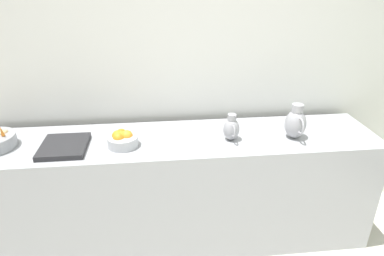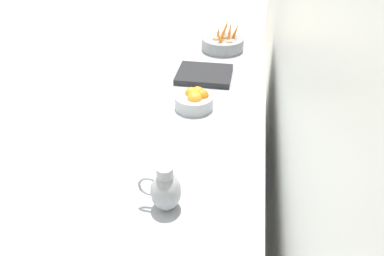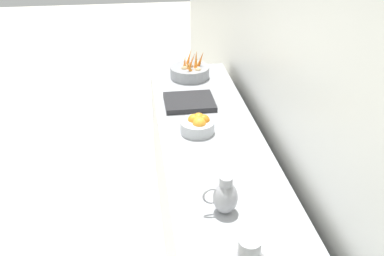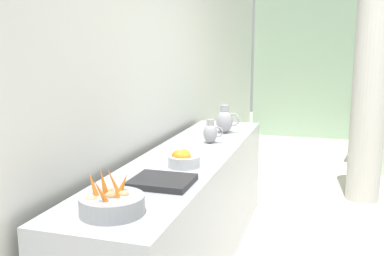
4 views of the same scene
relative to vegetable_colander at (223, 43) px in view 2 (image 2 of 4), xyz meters
name	(u,v)px [view 2 (image 2 of 4)]	position (x,y,z in m)	size (l,w,h in m)	color
tile_wall_left	(336,83)	(-0.43, 1.72, 0.56)	(0.10, 9.05, 3.00)	silver
prep_counter	(198,213)	(-0.01, 1.22, -0.50)	(0.62, 2.97, 0.89)	#9EA0A5
vegetable_colander	(223,43)	(0.00, 0.00, 0.00)	(0.31, 0.31, 0.22)	gray
orange_bowl	(195,99)	(0.07, 0.87, 0.00)	(0.21, 0.21, 0.11)	#ADAFB5
metal_pitcher_short	(165,190)	(0.06, 1.63, 0.04)	(0.16, 0.11, 0.19)	#939399
counter_sink_basin	(204,74)	(0.07, 0.48, -0.03)	(0.34, 0.30, 0.04)	#232326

